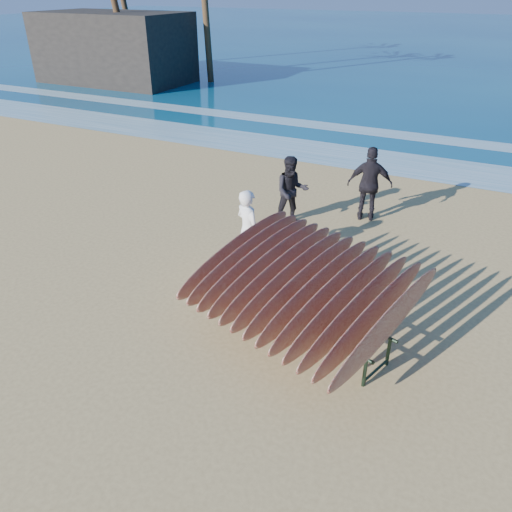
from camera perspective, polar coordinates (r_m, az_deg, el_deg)
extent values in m
plane|color=tan|center=(8.78, -2.34, -7.71)|extent=(120.00, 120.00, 0.00)
plane|color=navy|center=(61.47, 24.93, 21.66)|extent=(160.00, 160.00, 0.00)
plane|color=white|center=(17.32, 13.89, 10.53)|extent=(160.00, 160.00, 0.00)
plane|color=white|center=(20.62, 16.32, 13.13)|extent=(160.00, 160.00, 0.00)
cylinder|color=black|center=(9.09, -3.45, -4.41)|extent=(0.06, 0.06, 0.50)
cylinder|color=black|center=(7.60, 12.32, -12.89)|extent=(0.06, 0.06, 0.50)
cylinder|color=black|center=(9.46, -0.56, -2.87)|extent=(0.06, 0.06, 0.50)
cylinder|color=black|center=(8.05, 14.89, -10.52)|extent=(0.06, 0.06, 0.50)
cylinder|color=black|center=(8.10, 3.70, -6.95)|extent=(3.07, 1.03, 0.06)
cylinder|color=black|center=(8.52, 6.57, -5.07)|extent=(3.07, 1.03, 0.06)
cylinder|color=black|center=(9.36, -1.96, -4.50)|extent=(0.24, 0.63, 0.04)
cylinder|color=black|center=(7.93, 13.50, -12.61)|extent=(0.24, 0.63, 0.04)
ellipsoid|color=#5F0806|center=(8.95, -2.36, 0.41)|extent=(0.95, 2.77, 1.23)
ellipsoid|color=#5F0806|center=(8.79, -1.20, -0.15)|extent=(0.95, 2.77, 1.23)
ellipsoid|color=#5F0806|center=(8.63, 0.01, -0.74)|extent=(0.95, 2.77, 1.23)
ellipsoid|color=#5F0806|center=(8.48, 1.27, -1.34)|extent=(0.95, 2.77, 1.23)
ellipsoid|color=#5F0806|center=(8.33, 2.57, -1.96)|extent=(0.95, 2.77, 1.23)
ellipsoid|color=#5F0806|center=(8.18, 3.92, -2.60)|extent=(0.95, 2.77, 1.23)
ellipsoid|color=#5F0806|center=(8.05, 5.32, -3.27)|extent=(0.95, 2.77, 1.23)
ellipsoid|color=#5F0806|center=(7.92, 6.76, -3.95)|extent=(0.95, 2.77, 1.23)
ellipsoid|color=#5F0806|center=(7.79, 8.26, -4.66)|extent=(0.95, 2.77, 1.23)
ellipsoid|color=#5F0806|center=(7.67, 9.81, -5.38)|extent=(0.95, 2.77, 1.23)
ellipsoid|color=#5F0806|center=(7.56, 11.40, -6.12)|extent=(0.95, 2.77, 1.23)
ellipsoid|color=#5F0806|center=(7.46, 13.05, -6.88)|extent=(0.95, 2.77, 1.23)
ellipsoid|color=#5F0806|center=(7.36, 14.75, -7.66)|extent=(0.95, 2.77, 1.23)
imported|color=white|center=(10.01, -0.93, 2.98)|extent=(0.74, 0.64, 1.71)
imported|color=black|center=(12.01, 4.08, 7.41)|extent=(1.03, 0.98, 1.69)
imported|color=black|center=(12.50, 12.88, 8.00)|extent=(1.16, 0.71, 1.84)
cube|color=#2D2823|center=(32.04, -15.90, 21.92)|extent=(8.39, 4.66, 3.73)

